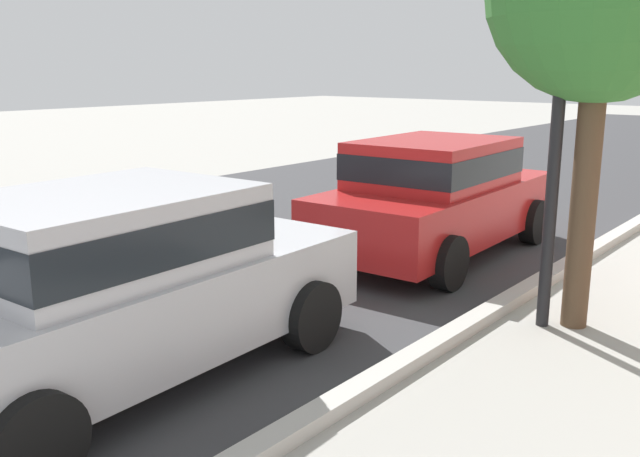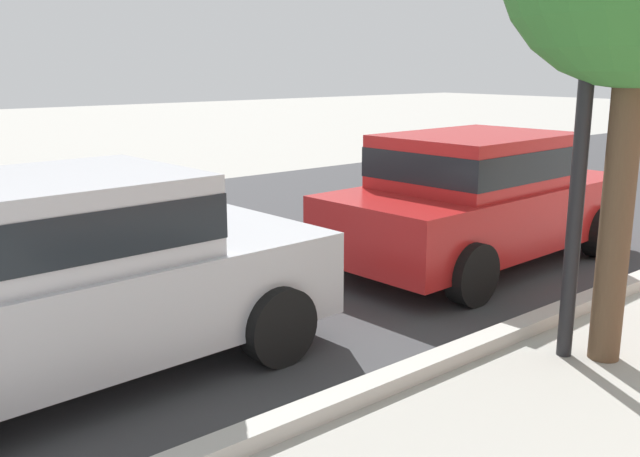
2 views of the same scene
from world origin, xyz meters
name	(u,v)px [view 1 (image 1 of 2)]	position (x,y,z in m)	size (l,w,h in m)	color
street_surface	(332,210)	(0.00, 7.50, 0.00)	(60.00, 9.00, 0.01)	#38383A
curb_stone	(596,248)	(0.00, 2.90, 0.06)	(60.00, 0.20, 0.12)	#B2AFA8
parked_car_silver	(118,280)	(-6.44, 4.58, 0.84)	(4.16, 2.04, 1.56)	#B7B7BC
parked_car_red	(436,193)	(-1.48, 4.58, 0.84)	(4.16, 2.04, 1.56)	#B21E1E
lamp_post	(562,58)	(-3.12, 2.41, 2.55)	(0.32, 0.32, 3.90)	black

